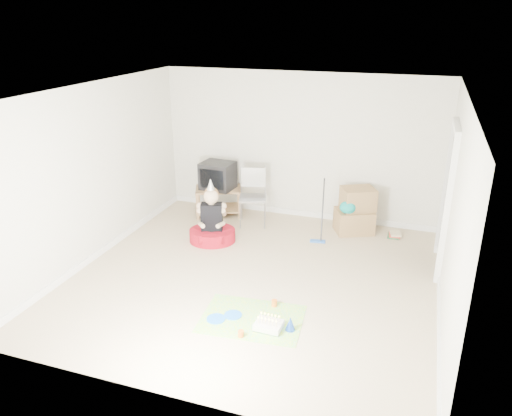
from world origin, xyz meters
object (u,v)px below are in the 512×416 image
(tv_stand, at_px, (218,199))
(folding_chair, at_px, (253,198))
(birthday_cake, at_px, (269,326))
(seated_woman, at_px, (212,228))
(cardboard_boxes, at_px, (355,211))
(crt_tv, at_px, (218,176))

(tv_stand, xyz_separation_m, folding_chair, (0.76, -0.24, 0.20))
(folding_chair, height_order, birthday_cake, folding_chair)
(birthday_cake, bearing_deg, seated_woman, 128.16)
(cardboard_boxes, bearing_deg, tv_stand, -179.74)
(folding_chair, xyz_separation_m, cardboard_boxes, (1.75, 0.25, -0.13))
(crt_tv, bearing_deg, seated_woman, -67.59)
(crt_tv, bearing_deg, cardboard_boxes, 5.03)
(tv_stand, bearing_deg, birthday_cake, -58.20)
(crt_tv, distance_m, seated_woman, 1.29)
(tv_stand, bearing_deg, folding_chair, -17.53)
(tv_stand, height_order, cardboard_boxes, cardboard_boxes)
(crt_tv, height_order, seated_woman, seated_woman)
(crt_tv, relative_size, seated_woman, 0.53)
(folding_chair, bearing_deg, cardboard_boxes, 8.14)
(tv_stand, relative_size, birthday_cake, 2.92)
(folding_chair, relative_size, birthday_cake, 3.15)
(cardboard_boxes, height_order, birthday_cake, cardboard_boxes)
(seated_woman, bearing_deg, birthday_cake, -51.84)
(seated_woman, bearing_deg, cardboard_boxes, 27.87)
(tv_stand, bearing_deg, crt_tv, -63.43)
(crt_tv, relative_size, cardboard_boxes, 0.73)
(crt_tv, xyz_separation_m, folding_chair, (0.76, -0.24, -0.26))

